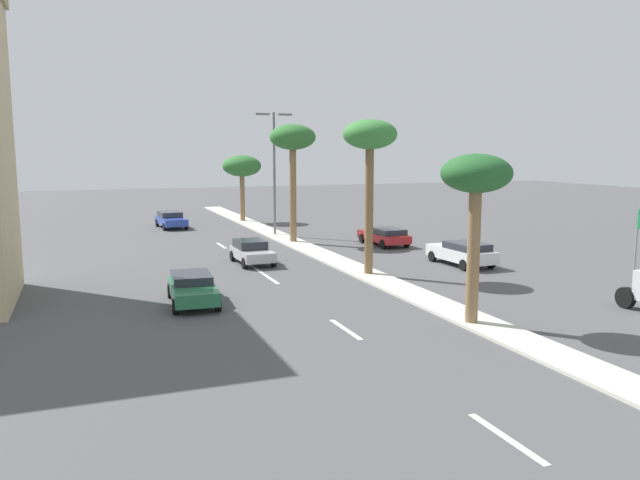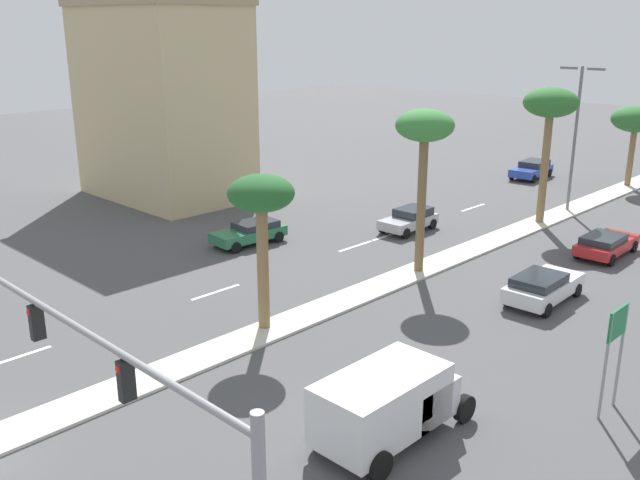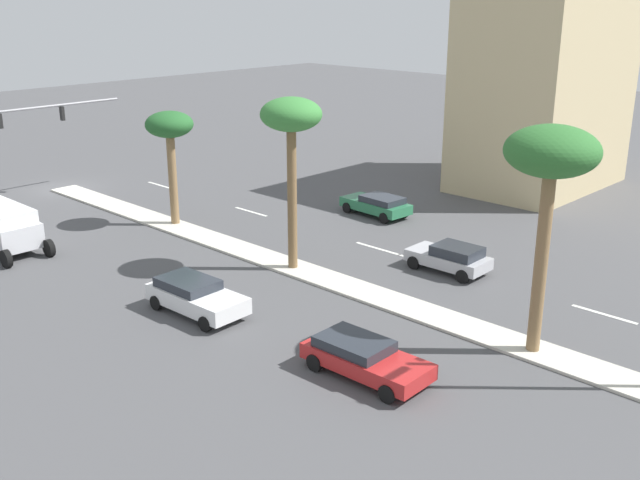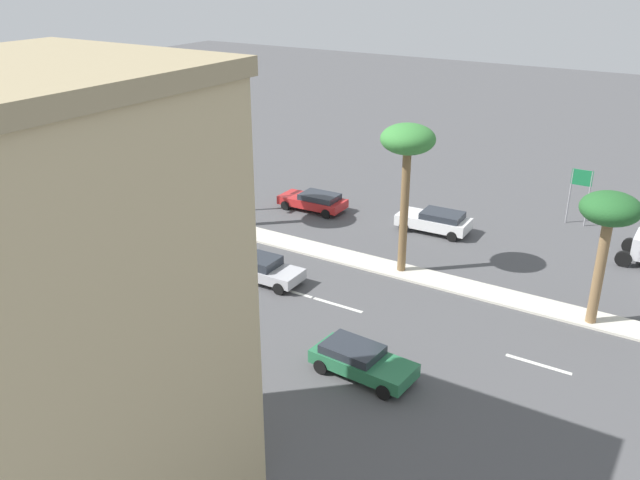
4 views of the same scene
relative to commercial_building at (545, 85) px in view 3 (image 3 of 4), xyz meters
The scene contains 16 objects.
ground_plane 24.22m from the commercial_building, ahead, with size 160.00×160.00×0.00m, color #4C4C4F.
median_curb 25.93m from the commercial_building, 22.55° to the left, with size 1.80×64.99×0.12m, color beige.
lane_stripe_near 26.97m from the commercial_building, 46.46° to the right, with size 0.20×2.80×0.01m, color silver.
lane_stripe_front 21.41m from the commercial_building, 27.62° to the right, with size 0.20×2.80×0.01m, color silver.
lane_stripe_outboard 19.25m from the commercial_building, ahead, with size 0.20×2.80×0.01m, color silver.
lane_stripe_mid 19.55m from the commercial_building, 11.00° to the left, with size 0.20×2.80×0.01m, color silver.
lane_stripe_inboard 23.10m from the commercial_building, 35.43° to the left, with size 0.20×2.80×0.01m, color silver.
commercial_building is the anchor object (origin of this frame).
palm_tree_center 25.10m from the commercial_building, 24.83° to the right, with size 2.66×2.66×6.43m.
palm_tree_right 23.15m from the commercial_building, ahead, with size 2.85×2.85×8.16m.
palm_tree_front 26.21m from the commercial_building, 27.96° to the left, with size 3.29×3.29×8.39m.
sedan_silver_center 19.91m from the commercial_building, 16.11° to the left, with size 2.00×3.96×1.36m.
sedan_white_near 30.18m from the commercial_building, ahead, with size 2.21×4.59×1.40m.
sedan_green_leading 15.02m from the commercial_building, 14.01° to the right, with size 2.20×4.44×1.27m.
sedan_red_far 30.78m from the commercial_building, 17.08° to the left, with size 2.16×4.65×1.26m.
box_truck 34.59m from the commercial_building, 22.66° to the right, with size 2.49×5.43×2.31m.
Camera 3 is at (23.63, 46.69, 12.74)m, focal length 41.82 mm.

